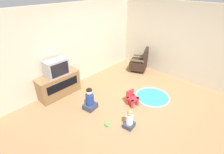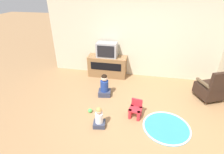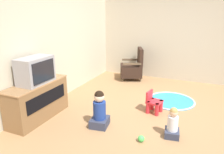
% 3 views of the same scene
% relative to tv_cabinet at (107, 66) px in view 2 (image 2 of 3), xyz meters
% --- Properties ---
extents(ground_plane, '(30.00, 30.00, 0.00)m').
position_rel_tv_cabinet_xyz_m(ground_plane, '(1.03, -1.94, -0.36)').
color(ground_plane, '#9E754C').
extents(wall_back, '(5.56, 0.12, 2.57)m').
position_rel_tv_cabinet_xyz_m(wall_back, '(0.81, 0.30, 0.92)').
color(wall_back, beige).
rests_on(wall_back, ground_plane).
extents(tv_cabinet, '(1.27, 0.46, 0.70)m').
position_rel_tv_cabinet_xyz_m(tv_cabinet, '(0.00, 0.00, 0.00)').
color(tv_cabinet, brown).
rests_on(tv_cabinet, ground_plane).
extents(television, '(0.65, 0.38, 0.47)m').
position_rel_tv_cabinet_xyz_m(television, '(0.00, -0.02, 0.57)').
color(television, '#939399').
rests_on(television, tv_cabinet).
extents(black_armchair, '(0.79, 0.79, 0.92)m').
position_rel_tv_cabinet_xyz_m(black_armchair, '(3.01, -0.84, -0.01)').
color(black_armchair, brown).
rests_on(black_armchair, ground_plane).
extents(yellow_kid_chair, '(0.32, 0.31, 0.43)m').
position_rel_tv_cabinet_xyz_m(yellow_kid_chair, '(1.10, -1.92, -0.18)').
color(yellow_kid_chair, red).
rests_on(yellow_kid_chair, ground_plane).
extents(play_mat, '(1.04, 1.04, 0.04)m').
position_rel_tv_cabinet_xyz_m(play_mat, '(1.81, -2.16, -0.35)').
color(play_mat, teal).
rests_on(play_mat, ground_plane).
extents(child_watching_left, '(0.29, 0.26, 0.51)m').
position_rel_tv_cabinet_xyz_m(child_watching_left, '(0.35, -2.40, -0.14)').
color(child_watching_left, '#33384C').
rests_on(child_watching_left, ground_plane).
extents(child_watching_center, '(0.38, 0.34, 0.66)m').
position_rel_tv_cabinet_xyz_m(child_watching_center, '(0.18, -1.19, -0.08)').
color(child_watching_center, '#33384C').
rests_on(child_watching_center, ground_plane).
extents(toy_ball, '(0.10, 0.10, 0.10)m').
position_rel_tv_cabinet_xyz_m(toy_ball, '(0.01, -1.99, -0.31)').
color(toy_ball, '#4CCC59').
rests_on(toy_ball, ground_plane).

